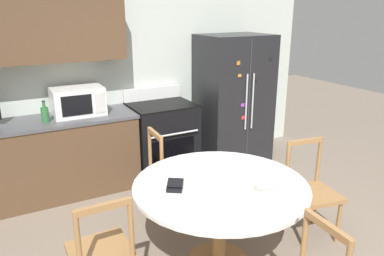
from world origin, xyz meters
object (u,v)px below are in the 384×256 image
(dining_chair_far, at_px, (171,173))
(candle_glass, at_px, (211,166))
(oven_range, at_px, (162,138))
(dining_chair_left, at_px, (101,254))
(microwave, at_px, (78,101))
(counter_bottle, at_px, (45,114))
(wallet, at_px, (175,186))
(refrigerator, at_px, (233,99))
(dining_chair_right, at_px, (311,192))

(dining_chair_far, xyz_separation_m, candle_glass, (0.04, -0.72, 0.34))
(oven_range, xyz_separation_m, dining_chair_left, (-1.32, -1.90, -0.03))
(microwave, xyz_separation_m, counter_bottle, (-0.38, -0.13, -0.07))
(dining_chair_far, distance_m, candle_glass, 0.79)
(wallet, bearing_deg, oven_range, 68.91)
(refrigerator, relative_size, dining_chair_far, 1.91)
(refrigerator, bearing_deg, dining_chair_far, -146.97)
(counter_bottle, bearing_deg, dining_chair_far, -39.75)
(microwave, xyz_separation_m, candle_glass, (0.72, -1.71, -0.28))
(dining_chair_right, xyz_separation_m, candle_glass, (-0.91, 0.30, 0.34))
(dining_chair_left, xyz_separation_m, candle_glass, (1.04, 0.26, 0.34))
(oven_range, relative_size, dining_chair_far, 1.20)
(microwave, relative_size, counter_bottle, 2.40)
(dining_chair_far, distance_m, dining_chair_left, 1.40)
(dining_chair_left, height_order, wallet, dining_chair_left)
(oven_range, xyz_separation_m, microwave, (-0.99, 0.07, 0.59))
(dining_chair_far, relative_size, candle_glass, 9.92)
(microwave, relative_size, candle_glass, 6.13)
(wallet, bearing_deg, dining_chair_left, -171.86)
(refrigerator, height_order, candle_glass, refrigerator)
(microwave, height_order, dining_chair_right, microwave)
(refrigerator, height_order, dining_chair_far, refrigerator)
(oven_range, distance_m, candle_glass, 1.69)
(oven_range, distance_m, microwave, 1.15)
(refrigerator, height_order, counter_bottle, refrigerator)
(candle_glass, bearing_deg, wallet, -157.69)
(oven_range, xyz_separation_m, counter_bottle, (-1.37, -0.05, 0.52))
(oven_range, height_order, wallet, oven_range)
(candle_glass, bearing_deg, dining_chair_left, -165.85)
(counter_bottle, distance_m, candle_glass, 1.94)
(oven_range, distance_m, dining_chair_left, 2.31)
(counter_bottle, distance_m, wallet, 1.90)
(dining_chair_far, bearing_deg, microwave, -143.02)
(oven_range, distance_m, counter_bottle, 1.46)
(counter_bottle, xyz_separation_m, wallet, (0.67, -1.76, -0.22))
(refrigerator, xyz_separation_m, dining_chair_far, (-1.38, -0.90, -0.43))
(candle_glass, xyz_separation_m, wallet, (-0.43, -0.17, -0.01))
(dining_chair_far, bearing_deg, oven_range, 164.05)
(refrigerator, relative_size, microwave, 3.10)
(dining_chair_left, relative_size, wallet, 5.23)
(refrigerator, xyz_separation_m, dining_chair_right, (-0.42, -1.91, -0.43))
(refrigerator, distance_m, dining_chair_right, 2.00)
(counter_bottle, xyz_separation_m, dining_chair_right, (2.00, -1.88, -0.55))
(microwave, xyz_separation_m, dining_chair_far, (0.67, -1.00, -0.62))
(dining_chair_right, relative_size, candle_glass, 9.92)
(dining_chair_left, bearing_deg, counter_bottle, 91.37)
(dining_chair_right, bearing_deg, counter_bottle, -33.69)
(dining_chair_far, height_order, dining_chair_right, same)
(counter_bottle, bearing_deg, refrigerator, 0.62)
(dining_chair_far, bearing_deg, counter_bottle, -126.66)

